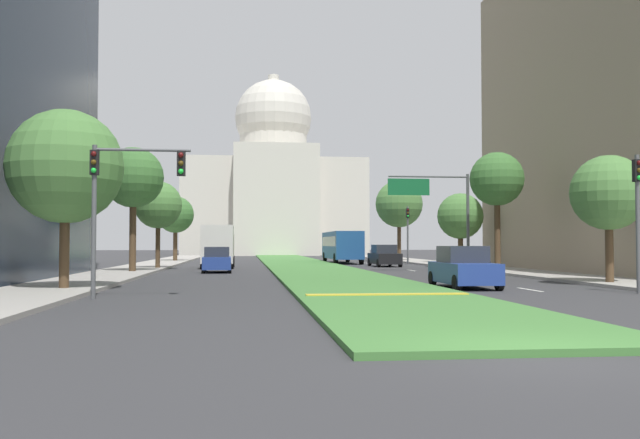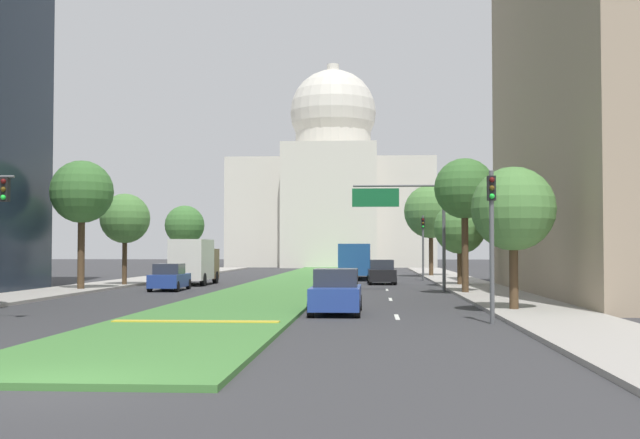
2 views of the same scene
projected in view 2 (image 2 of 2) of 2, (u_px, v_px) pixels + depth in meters
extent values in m
plane|color=#333335|center=(303.00, 279.00, 66.83)|extent=(260.00, 260.00, 0.00)
cube|color=#427A38|center=(297.00, 281.00, 61.58)|extent=(6.12, 94.80, 0.14)
cube|color=gold|center=(196.00, 321.00, 26.37)|extent=(5.51, 0.50, 0.04)
cube|color=silver|center=(397.00, 317.00, 29.92)|extent=(0.16, 2.40, 0.01)
cube|color=silver|center=(390.00, 299.00, 40.45)|extent=(0.16, 2.40, 0.01)
cube|color=silver|center=(387.00, 290.00, 49.99)|extent=(0.16, 2.40, 0.01)
cube|color=silver|center=(385.00, 284.00, 58.00)|extent=(0.16, 2.40, 0.01)
cube|color=silver|center=(383.00, 279.00, 68.50)|extent=(0.16, 2.40, 0.01)
cube|color=silver|center=(381.00, 274.00, 81.70)|extent=(0.16, 2.40, 0.01)
cube|color=silver|center=(381.00, 272.00, 87.52)|extent=(0.16, 2.40, 0.01)
cube|color=#9E9991|center=(117.00, 284.00, 57.13)|extent=(4.00, 94.80, 0.15)
cube|color=#9E9991|center=(467.00, 285.00, 55.53)|extent=(4.00, 94.80, 0.15)
cube|color=beige|center=(333.00, 215.00, 119.64)|extent=(29.27, 19.14, 15.34)
cube|color=beige|center=(329.00, 205.00, 108.13)|extent=(12.88, 4.00, 16.88)
cylinder|color=beige|center=(333.00, 145.00, 120.02)|extent=(11.23, 11.23, 5.35)
sphere|color=beige|center=(333.00, 113.00, 120.20)|extent=(12.81, 12.81, 12.81)
cylinder|color=beige|center=(333.00, 74.00, 120.41)|extent=(1.80, 1.80, 3.00)
cube|color=black|center=(5.00, 190.00, 27.93)|extent=(0.28, 0.24, 0.84)
sphere|color=#510F0F|center=(3.00, 181.00, 27.80)|extent=(0.18, 0.18, 0.18)
sphere|color=#4C380F|center=(3.00, 189.00, 27.79)|extent=(0.18, 0.18, 0.18)
sphere|color=#1ED838|center=(3.00, 197.00, 27.78)|extent=(0.18, 0.18, 0.18)
cylinder|color=#515456|center=(492.00, 247.00, 27.25)|extent=(0.16, 0.16, 5.20)
cube|color=black|center=(491.00, 188.00, 27.32)|extent=(0.28, 0.24, 0.84)
sphere|color=#510F0F|center=(492.00, 180.00, 27.19)|extent=(0.18, 0.18, 0.18)
sphere|color=#4C380F|center=(492.00, 188.00, 27.18)|extent=(0.18, 0.18, 0.18)
sphere|color=#1ED838|center=(492.00, 196.00, 27.17)|extent=(0.18, 0.18, 0.18)
cylinder|color=#515456|center=(423.00, 248.00, 63.93)|extent=(0.16, 0.16, 5.20)
cube|color=black|center=(423.00, 223.00, 64.01)|extent=(0.28, 0.24, 0.84)
sphere|color=#510F0F|center=(423.00, 220.00, 63.88)|extent=(0.18, 0.18, 0.18)
sphere|color=#4C380F|center=(423.00, 223.00, 63.87)|extent=(0.18, 0.18, 0.18)
sphere|color=#1ED838|center=(423.00, 227.00, 63.86)|extent=(0.18, 0.18, 0.18)
cylinder|color=#515456|center=(444.00, 237.00, 47.64)|extent=(0.20, 0.20, 6.50)
cylinder|color=#515456|center=(398.00, 186.00, 47.93)|extent=(5.39, 0.12, 0.12)
cube|color=#146033|center=(376.00, 198.00, 47.94)|extent=(2.80, 0.08, 1.10)
cylinder|color=#4C3823|center=(514.00, 272.00, 32.05)|extent=(0.36, 0.36, 3.22)
sphere|color=#4C7F3D|center=(513.00, 209.00, 32.14)|extent=(3.37, 3.37, 3.37)
cylinder|color=#4C3823|center=(81.00, 250.00, 48.40)|extent=(0.42, 0.42, 4.95)
sphere|color=#3D7033|center=(82.00, 192.00, 48.53)|extent=(3.79, 3.79, 3.79)
cylinder|color=#4C3823|center=(465.00, 250.00, 44.55)|extent=(0.38, 0.38, 4.98)
sphere|color=#3D7033|center=(465.00, 188.00, 44.67)|extent=(3.37, 3.37, 3.37)
cylinder|color=#4C3823|center=(125.00, 259.00, 54.20)|extent=(0.32, 0.32, 3.68)
sphere|color=#4C7F3D|center=(125.00, 218.00, 54.30)|extent=(3.36, 3.36, 3.36)
cylinder|color=#4C3823|center=(460.00, 264.00, 54.41)|extent=(0.39, 0.39, 3.00)
sphere|color=#4C7F3D|center=(460.00, 228.00, 54.50)|extent=(3.52, 3.52, 3.52)
cylinder|color=#4C3823|center=(184.00, 256.00, 74.90)|extent=(0.43, 0.43, 3.75)
sphere|color=#3D7033|center=(185.00, 225.00, 75.01)|extent=(3.68, 3.68, 3.68)
cylinder|color=#4C3823|center=(431.00, 252.00, 73.04)|extent=(0.40, 0.40, 4.61)
sphere|color=#4C7F3D|center=(431.00, 211.00, 73.18)|extent=(4.88, 4.88, 4.88)
cube|color=navy|center=(336.00, 297.00, 31.38)|extent=(1.91, 4.43, 0.85)
cube|color=#282D38|center=(336.00, 277.00, 31.59)|extent=(1.67, 2.13, 0.69)
cylinder|color=black|center=(357.00, 309.00, 29.56)|extent=(0.22, 0.64, 0.64)
cylinder|color=black|center=(310.00, 309.00, 29.67)|extent=(0.22, 0.64, 0.64)
cylinder|color=black|center=(359.00, 303.00, 33.07)|extent=(0.22, 0.64, 0.64)
cylinder|color=black|center=(317.00, 303.00, 33.19)|extent=(0.22, 0.64, 0.64)
cube|color=navy|center=(170.00, 281.00, 49.00)|extent=(1.88, 4.30, 0.78)
cube|color=#282D38|center=(169.00, 269.00, 48.86)|extent=(1.61, 2.08, 0.64)
cylinder|color=black|center=(163.00, 284.00, 50.70)|extent=(0.24, 0.65, 0.64)
cylinder|color=black|center=(188.00, 284.00, 50.63)|extent=(0.24, 0.65, 0.64)
cylinder|color=black|center=(150.00, 287.00, 47.35)|extent=(0.24, 0.65, 0.64)
cylinder|color=black|center=(177.00, 287.00, 47.28)|extent=(0.24, 0.65, 0.64)
cube|color=black|center=(382.00, 275.00, 58.07)|extent=(2.03, 4.33, 0.85)
cube|color=#282D38|center=(382.00, 264.00, 58.26)|extent=(1.74, 2.10, 0.69)
cylinder|color=black|center=(395.00, 281.00, 56.34)|extent=(0.24, 0.65, 0.64)
cylinder|color=black|center=(370.00, 281.00, 56.40)|extent=(0.24, 0.65, 0.64)
cylinder|color=black|center=(392.00, 279.00, 59.71)|extent=(0.24, 0.65, 0.64)
cylinder|color=black|center=(369.00, 279.00, 59.77)|extent=(0.24, 0.65, 0.64)
cube|color=brown|center=(201.00, 264.00, 59.10)|extent=(2.30, 2.00, 2.20)
cube|color=silver|center=(192.00, 260.00, 55.92)|extent=(2.30, 4.40, 2.80)
cylinder|color=black|center=(187.00, 277.00, 59.13)|extent=(0.30, 0.90, 0.90)
cylinder|color=black|center=(215.00, 277.00, 59.00)|extent=(0.30, 0.90, 0.90)
cylinder|color=black|center=(173.00, 280.00, 54.85)|extent=(0.30, 0.90, 0.90)
cylinder|color=black|center=(203.00, 280.00, 54.71)|extent=(0.30, 0.90, 0.90)
cube|color=#1E4C8C|center=(355.00, 259.00, 68.04)|extent=(2.50, 11.00, 2.50)
cube|color=#232833|center=(355.00, 255.00, 68.06)|extent=(2.52, 10.12, 0.90)
cylinder|color=black|center=(369.00, 275.00, 63.64)|extent=(0.32, 1.00, 1.00)
cylinder|color=black|center=(340.00, 275.00, 63.79)|extent=(0.32, 1.00, 1.00)
cylinder|color=black|center=(369.00, 272.00, 71.82)|extent=(0.32, 1.00, 1.00)
cylinder|color=black|center=(343.00, 272.00, 71.96)|extent=(0.32, 1.00, 1.00)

